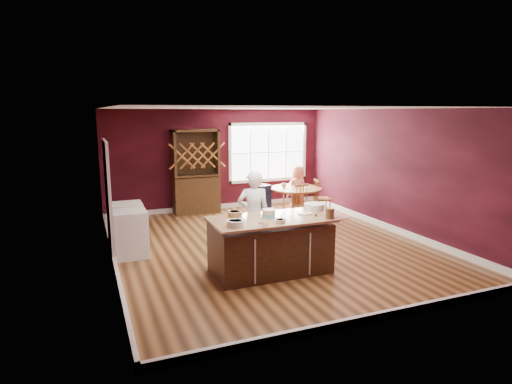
{
  "coord_description": "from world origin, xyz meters",
  "views": [
    {
      "loc": [
        -3.33,
        -7.58,
        2.65
      ],
      "look_at": [
        -0.18,
        0.21,
        1.05
      ],
      "focal_mm": 30.0,
      "sensor_mm": 36.0,
      "label": 1
    }
  ],
  "objects_px": {
    "baker": "(254,214)",
    "toddler": "(263,185)",
    "chair_north": "(293,190)",
    "layer_cake": "(269,213)",
    "dining_table": "(296,196)",
    "chair_east": "(323,197)",
    "washer": "(131,234)",
    "seated_woman": "(298,189)",
    "hutch": "(196,172)",
    "dryer": "(127,225)",
    "high_chair": "(262,200)",
    "chair_south": "(306,205)",
    "kitchen_island": "(270,246)"
  },
  "relations": [
    {
      "from": "baker",
      "to": "toddler",
      "type": "height_order",
      "value": "baker"
    },
    {
      "from": "chair_north",
      "to": "layer_cake",
      "type": "bearing_deg",
      "value": 38.4
    },
    {
      "from": "dining_table",
      "to": "toddler",
      "type": "relative_size",
      "value": 5.02
    },
    {
      "from": "chair_east",
      "to": "washer",
      "type": "xyz_separation_m",
      "value": [
        -4.93,
        -1.48,
        -0.04
      ]
    },
    {
      "from": "dining_table",
      "to": "seated_woman",
      "type": "relative_size",
      "value": 1.05
    },
    {
      "from": "layer_cake",
      "to": "hutch",
      "type": "height_order",
      "value": "hutch"
    },
    {
      "from": "seated_woman",
      "to": "dryer",
      "type": "xyz_separation_m",
      "value": [
        -4.5,
        -1.41,
        -0.18
      ]
    },
    {
      "from": "seated_woman",
      "to": "toddler",
      "type": "xyz_separation_m",
      "value": [
        -1.05,
        -0.14,
        0.19
      ]
    },
    {
      "from": "layer_cake",
      "to": "hutch",
      "type": "relative_size",
      "value": 0.14
    },
    {
      "from": "chair_north",
      "to": "high_chair",
      "type": "relative_size",
      "value": 1.24
    },
    {
      "from": "chair_north",
      "to": "toddler",
      "type": "relative_size",
      "value": 4.07
    },
    {
      "from": "chair_east",
      "to": "chair_south",
      "type": "distance_m",
      "value": 1.11
    },
    {
      "from": "toddler",
      "to": "baker",
      "type": "bearing_deg",
      "value": -116.06
    },
    {
      "from": "chair_south",
      "to": "high_chair",
      "type": "distance_m",
      "value": 1.28
    },
    {
      "from": "baker",
      "to": "dryer",
      "type": "relative_size",
      "value": 1.83
    },
    {
      "from": "chair_north",
      "to": "seated_woman",
      "type": "xyz_separation_m",
      "value": [
        -0.02,
        -0.32,
        0.09
      ]
    },
    {
      "from": "kitchen_island",
      "to": "layer_cake",
      "type": "relative_size",
      "value": 6.34
    },
    {
      "from": "high_chair",
      "to": "dining_table",
      "type": "bearing_deg",
      "value": -38.33
    },
    {
      "from": "chair_north",
      "to": "baker",
      "type": "bearing_deg",
      "value": 33.23
    },
    {
      "from": "kitchen_island",
      "to": "baker",
      "type": "relative_size",
      "value": 1.24
    },
    {
      "from": "baker",
      "to": "seated_woman",
      "type": "bearing_deg",
      "value": -115.3
    },
    {
      "from": "seated_woman",
      "to": "layer_cake",
      "type": "bearing_deg",
      "value": 42.99
    },
    {
      "from": "chair_north",
      "to": "hutch",
      "type": "height_order",
      "value": "hutch"
    },
    {
      "from": "baker",
      "to": "chair_south",
      "type": "xyz_separation_m",
      "value": [
        1.97,
        1.64,
        -0.32
      ]
    },
    {
      "from": "baker",
      "to": "chair_south",
      "type": "height_order",
      "value": "baker"
    },
    {
      "from": "baker",
      "to": "hutch",
      "type": "bearing_deg",
      "value": -73.96
    },
    {
      "from": "kitchen_island",
      "to": "hutch",
      "type": "relative_size",
      "value": 0.91
    },
    {
      "from": "high_chair",
      "to": "hutch",
      "type": "height_order",
      "value": "hutch"
    },
    {
      "from": "high_chair",
      "to": "washer",
      "type": "xyz_separation_m",
      "value": [
        -3.4,
        -1.88,
        0.0
      ]
    },
    {
      "from": "baker",
      "to": "washer",
      "type": "xyz_separation_m",
      "value": [
        -2.09,
        0.86,
        -0.37
      ]
    },
    {
      "from": "dryer",
      "to": "dining_table",
      "type": "bearing_deg",
      "value": 12.35
    },
    {
      "from": "seated_woman",
      "to": "hutch",
      "type": "bearing_deg",
      "value": -32.7
    },
    {
      "from": "chair_east",
      "to": "hutch",
      "type": "relative_size",
      "value": 0.43
    },
    {
      "from": "layer_cake",
      "to": "chair_south",
      "type": "bearing_deg",
      "value": 49.82
    },
    {
      "from": "chair_north",
      "to": "seated_woman",
      "type": "height_order",
      "value": "seated_woman"
    },
    {
      "from": "chair_north",
      "to": "hutch",
      "type": "xyz_separation_m",
      "value": [
        -2.54,
        0.57,
        0.57
      ]
    },
    {
      "from": "chair_south",
      "to": "high_chair",
      "type": "height_order",
      "value": "chair_south"
    },
    {
      "from": "washer",
      "to": "hutch",
      "type": "bearing_deg",
      "value": 56.1
    },
    {
      "from": "kitchen_island",
      "to": "dining_table",
      "type": "height_order",
      "value": "kitchen_island"
    },
    {
      "from": "toddler",
      "to": "dryer",
      "type": "distance_m",
      "value": 3.69
    },
    {
      "from": "kitchen_island",
      "to": "dryer",
      "type": "xyz_separation_m",
      "value": [
        -2.07,
        2.29,
        -0.0
      ]
    },
    {
      "from": "seated_woman",
      "to": "toddler",
      "type": "bearing_deg",
      "value": -5.61
    },
    {
      "from": "layer_cake",
      "to": "toddler",
      "type": "bearing_deg",
      "value": 68.56
    },
    {
      "from": "dining_table",
      "to": "chair_south",
      "type": "height_order",
      "value": "chair_south"
    },
    {
      "from": "washer",
      "to": "baker",
      "type": "bearing_deg",
      "value": -22.31
    },
    {
      "from": "dining_table",
      "to": "chair_north",
      "type": "height_order",
      "value": "chair_north"
    },
    {
      "from": "kitchen_island",
      "to": "seated_woman",
      "type": "bearing_deg",
      "value": 56.78
    },
    {
      "from": "baker",
      "to": "high_chair",
      "type": "height_order",
      "value": "baker"
    },
    {
      "from": "chair_north",
      "to": "dryer",
      "type": "bearing_deg",
      "value": 1.07
    },
    {
      "from": "layer_cake",
      "to": "dryer",
      "type": "bearing_deg",
      "value": 133.23
    }
  ]
}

